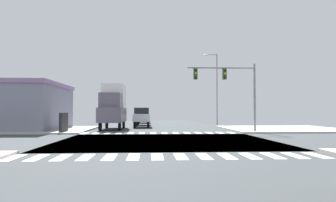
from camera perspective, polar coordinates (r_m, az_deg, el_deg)
The scene contains 13 objects.
ground at distance 20.94m, azimuth -0.38°, elevation -7.22°, with size 90.00×90.00×0.05m.
sidewalk_corner_ne at distance 35.76m, azimuth 19.91°, elevation -4.73°, with size 12.00×12.00×0.14m.
sidewalk_corner_nw at distance 34.97m, azimuth -23.36°, elevation -4.75°, with size 12.00×12.00×0.14m.
crosswalk_near at distance 13.68m, azimuth 0.16°, elevation -9.96°, with size 13.50×2.00×0.01m.
crosswalk_far at distance 28.20m, azimuth -1.67°, elevation -5.77°, with size 13.50×2.00×0.01m.
traffic_signal_mast at distance 28.91m, azimuth 10.79°, elevation 3.46°, with size 6.20×0.55×6.23m.
street_lamp at distance 42.09m, azimuth 8.53°, elevation 3.12°, with size 1.78×0.32×9.49m.
bank_building at distance 36.44m, azimuth -27.76°, elevation -0.89°, with size 13.56×10.99×4.80m.
sedan_nearside_1 at distance 51.03m, azimuth -4.39°, elevation -2.76°, with size 1.80×4.30×1.88m.
suv_farside_1 at distance 37.97m, azimuth -4.75°, elevation -2.66°, with size 1.96×4.60×2.34m.
sedan_leading_3 at distance 58.03m, azimuth -4.27°, elevation -2.65°, with size 1.80×4.30×1.88m.
box_truck_trailing_1 at distance 34.62m, azimuth -9.85°, elevation -0.78°, with size 2.40×7.20×4.85m.
sedan_middle_4 at distance 43.49m, azimuth -4.57°, elevation -2.92°, with size 1.80×4.30×1.88m.
Camera 1 is at (-1.08, -20.82, 1.93)m, focal length 33.85 mm.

